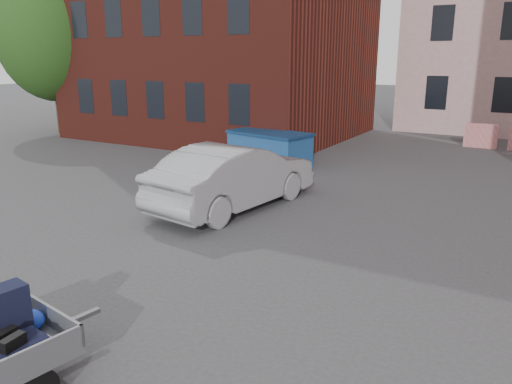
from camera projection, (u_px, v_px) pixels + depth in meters
The scene contains 6 objects.
ground at pixel (239, 256), 9.61m from camera, with size 120.00×120.00×0.00m, color #38383A.
far_building at pixel (167, 52), 36.60m from camera, with size 6.00×6.00×8.00m, color maroon.
tree at pixel (52, 24), 23.51m from camera, with size 5.28×5.28×8.30m.
trailer at pixel (3, 334), 5.77m from camera, with size 1.76×1.91×1.20m.
dumpster at pixel (269, 149), 17.34m from camera, with size 3.10×2.03×1.20m.
silver_car at pixel (235, 176), 12.50m from camera, with size 1.71×4.91×1.62m, color #9A9BA1.
Camera 1 is at (4.77, -7.57, 3.72)m, focal length 35.00 mm.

